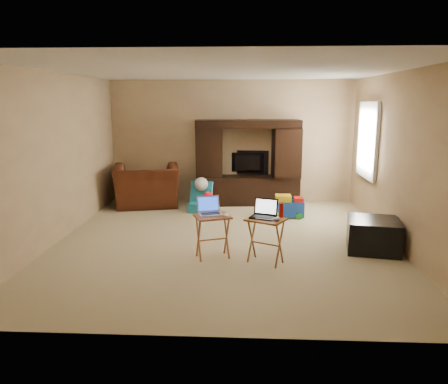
# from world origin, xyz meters

# --- Properties ---
(floor) EXTENTS (5.50, 5.50, 0.00)m
(floor) POSITION_xyz_m (0.00, 0.00, 0.00)
(floor) COLOR #C1B185
(floor) RESTS_ON ground
(ceiling) EXTENTS (5.50, 5.50, 0.00)m
(ceiling) POSITION_xyz_m (0.00, 0.00, 2.50)
(ceiling) COLOR silver
(ceiling) RESTS_ON ground
(wall_back) EXTENTS (5.00, 0.00, 5.00)m
(wall_back) POSITION_xyz_m (0.00, 2.75, 1.25)
(wall_back) COLOR tan
(wall_back) RESTS_ON ground
(wall_front) EXTENTS (5.00, 0.00, 5.00)m
(wall_front) POSITION_xyz_m (0.00, -2.75, 1.25)
(wall_front) COLOR tan
(wall_front) RESTS_ON ground
(wall_left) EXTENTS (0.00, 5.50, 5.50)m
(wall_left) POSITION_xyz_m (-2.50, 0.00, 1.25)
(wall_left) COLOR tan
(wall_left) RESTS_ON ground
(wall_right) EXTENTS (0.00, 5.50, 5.50)m
(wall_right) POSITION_xyz_m (2.50, 0.00, 1.25)
(wall_right) COLOR tan
(wall_right) RESTS_ON ground
(window_pane) EXTENTS (0.00, 1.20, 1.20)m
(window_pane) POSITION_xyz_m (2.48, 1.55, 1.40)
(window_pane) COLOR white
(window_pane) RESTS_ON ground
(window_frame) EXTENTS (0.06, 1.14, 1.34)m
(window_frame) POSITION_xyz_m (2.46, 1.55, 1.40)
(window_frame) COLOR white
(window_frame) RESTS_ON ground
(entertainment_center) EXTENTS (2.13, 0.70, 1.71)m
(entertainment_center) POSITION_xyz_m (0.34, 2.46, 0.86)
(entertainment_center) COLOR black
(entertainment_center) RESTS_ON floor
(television) EXTENTS (0.88, 0.19, 0.50)m
(television) POSITION_xyz_m (0.34, 2.66, 0.82)
(television) COLOR black
(television) RESTS_ON entertainment_center
(recliner) EXTENTS (1.48, 1.36, 0.82)m
(recliner) POSITION_xyz_m (-1.67, 2.17, 0.41)
(recliner) COLOR #43170E
(recliner) RESTS_ON floor
(child_rocker) EXTENTS (0.51, 0.56, 0.57)m
(child_rocker) POSITION_xyz_m (-0.55, 1.78, 0.28)
(child_rocker) COLOR teal
(child_rocker) RESTS_ON floor
(plush_toy) EXTENTS (0.37, 0.30, 0.41)m
(plush_toy) POSITION_xyz_m (-0.40, 1.70, 0.20)
(plush_toy) COLOR red
(plush_toy) RESTS_ON floor
(push_toy) EXTENTS (0.56, 0.40, 0.42)m
(push_toy) POSITION_xyz_m (1.09, 1.44, 0.21)
(push_toy) COLOR #1645B4
(push_toy) RESTS_ON floor
(ottoman) EXTENTS (0.82, 0.82, 0.45)m
(ottoman) POSITION_xyz_m (2.12, -0.31, 0.22)
(ottoman) COLOR black
(ottoman) RESTS_ON floor
(tray_table_left) EXTENTS (0.55, 0.50, 0.59)m
(tray_table_left) POSITION_xyz_m (-0.13, -0.72, 0.29)
(tray_table_left) COLOR #A95128
(tray_table_left) RESTS_ON floor
(tray_table_right) EXTENTS (0.58, 0.54, 0.60)m
(tray_table_right) POSITION_xyz_m (0.58, -0.88, 0.30)
(tray_table_right) COLOR #AD6D29
(tray_table_right) RESTS_ON floor
(laptop_left) EXTENTS (0.37, 0.34, 0.24)m
(laptop_left) POSITION_xyz_m (-0.16, -0.69, 0.71)
(laptop_left) COLOR #AEAFB3
(laptop_left) RESTS_ON tray_table_left
(laptop_right) EXTENTS (0.38, 0.35, 0.24)m
(laptop_right) POSITION_xyz_m (0.54, -0.86, 0.72)
(laptop_right) COLOR black
(laptop_right) RESTS_ON tray_table_right
(mouse_left) EXTENTS (0.10, 0.13, 0.05)m
(mouse_left) POSITION_xyz_m (0.06, -0.79, 0.61)
(mouse_left) COLOR silver
(mouse_left) RESTS_ON tray_table_left
(mouse_right) EXTENTS (0.10, 0.14, 0.05)m
(mouse_right) POSITION_xyz_m (0.71, -1.00, 0.62)
(mouse_right) COLOR #3F4044
(mouse_right) RESTS_ON tray_table_right
(water_bottle) EXTENTS (0.06, 0.06, 0.18)m
(water_bottle) POSITION_xyz_m (0.78, -0.80, 0.69)
(water_bottle) COLOR red
(water_bottle) RESTS_ON tray_table_right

